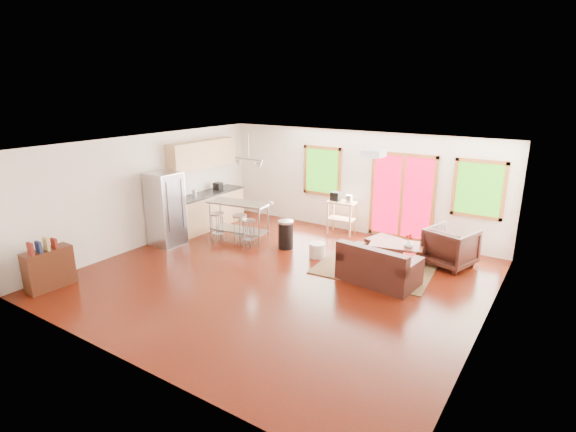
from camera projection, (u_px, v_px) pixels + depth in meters
The scene contains 29 objects.
floor at pixel (280, 278), 8.94m from camera, with size 7.50×7.00×0.02m, color #370D04.
ceiling at pixel (279, 146), 8.20m from camera, with size 7.50×7.00×0.02m, color white.
back_wall at pixel (357, 182), 11.39m from camera, with size 7.50×0.02×2.60m, color white.
left_wall at pixel (148, 190), 10.55m from camera, with size 0.02×7.00×2.60m, color white.
right_wall at pixel (490, 254), 6.59m from camera, with size 0.02×7.00×2.60m, color white.
front_wall at pixel (125, 279), 5.76m from camera, with size 7.50×0.02×2.60m, color white.
window_left at pixel (322, 171), 11.82m from camera, with size 1.10×0.05×1.30m.
french_doors at pixel (402, 197), 10.77m from camera, with size 1.60×0.05×2.10m.
window_right at pixel (479, 189), 9.76m from camera, with size 1.10×0.05×1.30m.
rug at pixel (375, 268), 9.35m from camera, with size 2.29×1.76×0.02m, color #405A34.
loveseat at pixel (378, 268), 8.62m from camera, with size 1.55×0.99×0.78m.
coffee_table at pixel (397, 247), 9.54m from camera, with size 1.21×0.88×0.44m.
armchair at pixel (451, 245), 9.39m from camera, with size 0.89×0.83×0.91m, color black.
ottoman at pixel (384, 248), 9.98m from camera, with size 0.62×0.62×0.41m, color black.
pouf at pixel (317, 250), 9.95m from camera, with size 0.36×0.36×0.32m, color beige.
vase at pixel (409, 243), 9.32m from camera, with size 0.25×0.25×0.32m.
book at pixel (407, 243), 9.24m from camera, with size 0.22×0.03×0.30m, color maroon.
cabinets at pixel (207, 193), 11.88m from camera, with size 0.64×2.24×2.30m.
refrigerator at pixel (166, 209), 10.56m from camera, with size 0.74×0.70×1.74m.
island at pixel (239, 214), 10.94m from camera, with size 1.58×0.81×0.95m.
cup at pixel (271, 203), 10.59m from camera, with size 0.11×0.09×0.11m, color white.
bar_stool_a at pixel (217, 220), 10.83m from camera, with size 0.41×0.41×0.72m.
bar_stool_b at pixel (240, 222), 10.69m from camera, with size 0.40×0.40×0.72m.
bar_stool_c at pixel (249, 227), 10.45m from camera, with size 0.36×0.36×0.67m.
trash_can at pixel (286, 234), 10.44m from camera, with size 0.40×0.40×0.67m.
kitchen_cart at pixel (341, 206), 11.34m from camera, with size 0.74×0.51×1.08m.
bookshelf at pixel (49, 268), 8.38m from camera, with size 0.36×0.87×1.01m.
ceiling_flush at pixel (374, 153), 7.86m from camera, with size 0.35×0.35×0.12m, color white.
pendant_light at pixel (249, 163), 10.61m from camera, with size 0.80×0.18×0.79m.
Camera 1 is at (4.65, -6.79, 3.70)m, focal length 28.00 mm.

